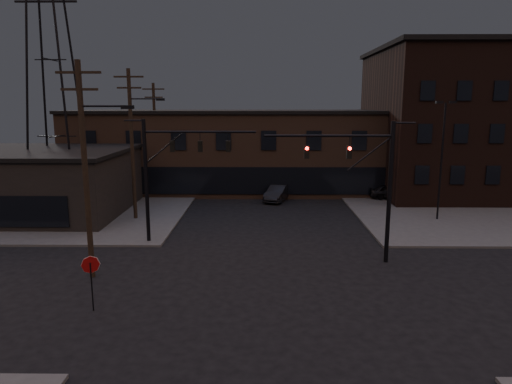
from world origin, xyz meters
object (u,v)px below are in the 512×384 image
traffic_signal_near (370,177)px  parked_car_lot_a (391,191)px  stop_sign (91,270)px  car_crossing (278,193)px  traffic_signal_far (166,167)px  parked_car_lot_b (433,191)px

traffic_signal_near → parked_car_lot_a: (6.22, 17.21, -4.09)m
traffic_signal_near → parked_car_lot_a: bearing=70.1°
traffic_signal_near → stop_sign: traffic_signal_near is taller
parked_car_lot_a → car_crossing: 10.71m
traffic_signal_far → parked_car_lot_b: (22.24, 13.96, -4.12)m
stop_sign → car_crossing: (8.87, 23.33, -1.11)m
traffic_signal_far → car_crossing: size_ratio=1.80×
stop_sign → parked_car_lot_b: 33.58m
traffic_signal_far → parked_car_lot_a: traffic_signal_far is taller
parked_car_lot_b → traffic_signal_far: bearing=143.3°
parked_car_lot_a → parked_car_lot_b: 3.96m
traffic_signal_far → parked_car_lot_a: size_ratio=1.98×
traffic_signal_near → stop_sign: (-13.36, -6.49, -3.09)m
traffic_signal_near → car_crossing: 17.93m
traffic_signal_near → car_crossing: bearing=104.9°
stop_sign → parked_car_lot_a: size_ratio=0.61×
traffic_signal_far → car_crossing: (7.59, 13.34, -4.28)m
traffic_signal_near → parked_car_lot_b: (10.17, 17.46, -4.04)m
parked_car_lot_b → car_crossing: size_ratio=1.15×
parked_car_lot_b → car_crossing: parked_car_lot_b is taller
stop_sign → car_crossing: 24.98m
traffic_signal_near → car_crossing: (-4.49, 16.84, -4.20)m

